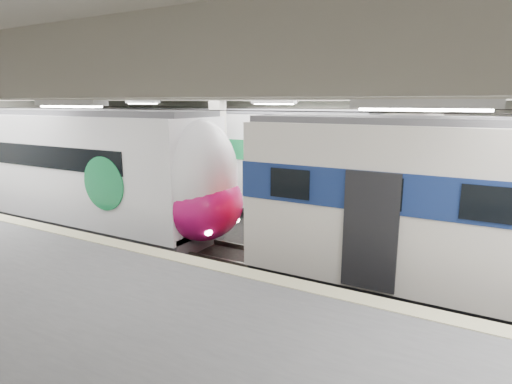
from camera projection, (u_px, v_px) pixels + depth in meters
The scene contains 3 objects.
station_hall at pixel (211, 166), 11.66m from camera, with size 36.00×24.00×5.75m.
modern_emu at pixel (91, 171), 16.69m from camera, with size 14.57×3.01×4.66m.
far_train at pixel (221, 157), 20.22m from camera, with size 14.61×3.03×4.63m.
Camera 1 is at (6.77, -11.18, 4.98)m, focal length 30.00 mm.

